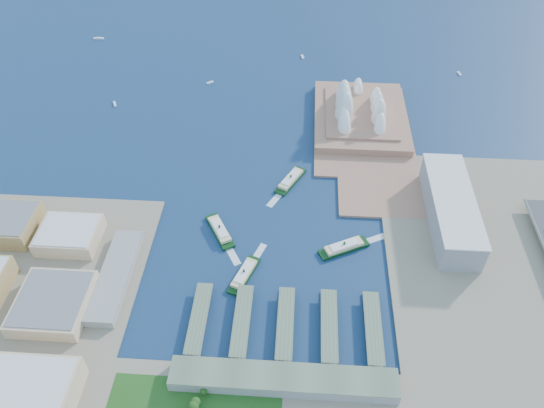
# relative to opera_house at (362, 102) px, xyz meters

# --- Properties ---
(ground) EXTENTS (3000.00, 3000.00, 0.00)m
(ground) POSITION_rel_opera_house_xyz_m (-105.00, -280.00, -32.00)
(ground) COLOR #0E2242
(ground) RESTS_ON ground
(west_land) EXTENTS (220.00, 390.00, 3.00)m
(west_land) POSITION_rel_opera_house_xyz_m (-355.00, -385.00, -30.50)
(west_land) COLOR gray
(west_land) RESTS_ON ground
(east_land) EXTENTS (240.00, 500.00, 3.00)m
(east_land) POSITION_rel_opera_house_xyz_m (135.00, -330.00, -30.50)
(east_land) COLOR gray
(east_land) RESTS_ON ground
(peninsula) EXTENTS (135.00, 220.00, 3.00)m
(peninsula) POSITION_rel_opera_house_xyz_m (2.50, -20.00, -30.50)
(peninsula) COLOR #976A52
(peninsula) RESTS_ON ground
(opera_house) EXTENTS (134.00, 180.00, 58.00)m
(opera_house) POSITION_rel_opera_house_xyz_m (0.00, 0.00, 0.00)
(opera_house) COLOR white
(opera_house) RESTS_ON peninsula
(toaster_building) EXTENTS (45.00, 155.00, 35.00)m
(toaster_building) POSITION_rel_opera_house_xyz_m (90.00, -200.00, -11.50)
(toaster_building) COLOR gray
(toaster_building) RESTS_ON east_land
(west_buildings) EXTENTS (200.00, 280.00, 27.00)m
(west_buildings) POSITION_rel_opera_house_xyz_m (-355.00, -350.00, -15.50)
(west_buildings) COLOR #9C814E
(west_buildings) RESTS_ON west_land
(ferry_wharves) EXTENTS (184.00, 90.00, 9.30)m
(ferry_wharves) POSITION_rel_opera_house_xyz_m (-91.00, -355.00, -27.35)
(ferry_wharves) COLOR #55664D
(ferry_wharves) RESTS_ON ground
(terminal_building) EXTENTS (200.00, 28.00, 12.00)m
(terminal_building) POSITION_rel_opera_house_xyz_m (-90.00, -415.00, -23.00)
(terminal_building) COLOR gray
(terminal_building) RESTS_ON south_land
(ferry_a) EXTENTS (40.90, 57.31, 10.87)m
(ferry_a) POSITION_rel_opera_house_xyz_m (-171.57, -233.60, -26.56)
(ferry_a) COLOR black
(ferry_a) RESTS_ON ground
(ferry_b) EXTENTS (39.41, 57.36, 10.80)m
(ferry_b) POSITION_rel_opera_house_xyz_m (-94.23, -140.69, -26.60)
(ferry_b) COLOR black
(ferry_b) RESTS_ON ground
(ferry_c) EXTENTS (31.90, 55.65, 10.26)m
(ferry_c) POSITION_rel_opera_house_xyz_m (-137.28, -295.38, -26.87)
(ferry_c) COLOR black
(ferry_c) RESTS_ON ground
(ferry_d) EXTENTS (58.53, 39.34, 10.98)m
(ferry_d) POSITION_rel_opera_house_xyz_m (-31.12, -250.18, -26.51)
(ferry_d) COLOR black
(ferry_d) RESTS_ON ground
(boat_a) EXTENTS (8.78, 13.90, 2.64)m
(boat_a) POSITION_rel_opera_house_xyz_m (-365.72, 19.15, -30.68)
(boat_a) COLOR white
(boat_a) RESTS_ON ground
(boat_b) EXTENTS (11.21, 9.65, 2.99)m
(boat_b) POSITION_rel_opera_house_xyz_m (-231.63, 89.41, -30.51)
(boat_b) COLOR white
(boat_b) RESTS_ON ground
(boat_c) EXTENTS (5.52, 12.06, 2.62)m
(boat_c) POSITION_rel_opera_house_xyz_m (169.33, 144.33, -30.69)
(boat_c) COLOR white
(boat_c) RESTS_ON ground
(boat_d) EXTENTS (18.10, 4.96, 3.02)m
(boat_d) POSITION_rel_opera_house_xyz_m (-454.34, 227.44, -30.49)
(boat_d) COLOR white
(boat_d) RESTS_ON ground
(boat_e) EXTENTS (6.41, 12.82, 3.01)m
(boat_e) POSITION_rel_opera_house_xyz_m (-86.93, 183.21, -30.49)
(boat_e) COLOR white
(boat_e) RESTS_ON ground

